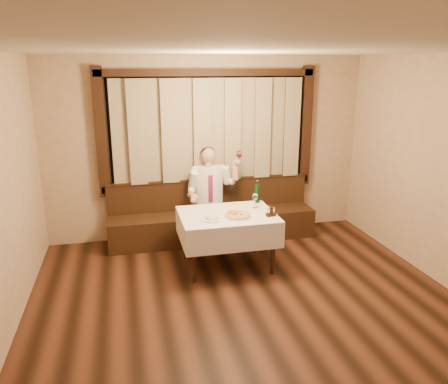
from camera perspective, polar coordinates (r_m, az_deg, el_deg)
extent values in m
cube|color=black|center=(4.69, 5.59, -18.43)|extent=(5.00, 6.00, 0.01)
cube|color=silver|center=(3.86, 6.79, 18.28)|extent=(5.00, 6.00, 0.01)
cube|color=tan|center=(6.88, -2.10, 5.70)|extent=(5.00, 0.01, 2.80)
cube|color=black|center=(6.81, -2.09, 8.16)|extent=(3.00, 0.02, 1.60)
cube|color=orange|center=(6.75, -7.92, 5.36)|extent=(0.50, 0.01, 0.40)
cube|color=black|center=(6.94, -1.96, 1.15)|extent=(3.30, 0.12, 0.10)
cube|color=black|center=(6.70, -2.10, 15.32)|extent=(3.30, 0.12, 0.10)
cube|color=black|center=(6.65, -15.79, 7.37)|extent=(0.16, 0.12, 1.90)
cube|color=black|center=(7.25, 10.61, 8.39)|extent=(0.16, 0.12, 1.90)
cube|color=#857355|center=(6.71, -1.93, 8.04)|extent=(2.90, 0.08, 1.55)
cube|color=black|center=(6.89, -1.48, -4.43)|extent=(3.20, 0.60, 0.45)
cube|color=black|center=(6.97, -1.91, -0.28)|extent=(3.20, 0.12, 0.45)
cube|color=black|center=(6.90, -1.93, 1.67)|extent=(3.20, 0.14, 0.04)
cylinder|color=black|center=(5.53, -3.95, -8.40)|extent=(0.06, 0.06, 0.71)
cylinder|color=black|center=(5.76, 6.39, -7.39)|extent=(0.06, 0.06, 0.71)
cylinder|color=black|center=(6.20, -5.07, -5.61)|extent=(0.06, 0.06, 0.71)
cylinder|color=black|center=(6.41, 4.20, -4.83)|extent=(0.06, 0.06, 0.71)
cube|color=black|center=(5.82, 0.45, -3.09)|extent=(1.20, 0.90, 0.04)
cube|color=silver|center=(5.81, 0.45, -2.88)|extent=(1.26, 0.96, 0.01)
cube|color=silver|center=(5.44, 1.64, -6.23)|extent=(1.26, 0.01, 0.35)
cube|color=silver|center=(6.31, -0.58, -2.99)|extent=(1.26, 0.01, 0.35)
cube|color=silver|center=(5.76, -5.68, -4.97)|extent=(0.01, 0.96, 0.35)
cube|color=silver|center=(6.04, 6.28, -3.98)|extent=(0.01, 0.96, 0.35)
cylinder|color=white|center=(5.70, 1.82, -3.16)|extent=(0.35, 0.35, 0.01)
cylinder|color=#D5581F|center=(5.70, 1.82, -3.06)|extent=(0.32, 0.32, 0.01)
torus|color=tan|center=(5.70, 1.82, -3.02)|extent=(0.33, 0.33, 0.02)
sphere|color=black|center=(5.71, 1.47, -2.92)|extent=(0.02, 0.02, 0.02)
sphere|color=black|center=(5.70, 2.25, -2.96)|extent=(0.02, 0.02, 0.02)
cylinder|color=white|center=(5.79, 1.22, -2.83)|extent=(0.26, 0.26, 0.02)
ellipsoid|color=#B95A1D|center=(5.78, 1.22, -2.42)|extent=(0.16, 0.16, 0.07)
cylinder|color=white|center=(5.59, -1.66, -3.56)|extent=(0.28, 0.28, 0.02)
ellipsoid|color=beige|center=(5.57, -1.66, -3.10)|extent=(0.17, 0.17, 0.08)
cylinder|color=#12541A|center=(6.25, 4.36, -0.21)|extent=(0.07, 0.07, 0.27)
cylinder|color=#12541A|center=(6.21, 4.39, 1.15)|extent=(0.03, 0.03, 0.06)
cylinder|color=silver|center=(6.20, 4.40, 1.48)|extent=(0.03, 0.03, 0.01)
cylinder|color=white|center=(6.05, 4.05, -2.06)|extent=(0.07, 0.07, 0.01)
cylinder|color=white|center=(6.04, 4.06, -1.53)|extent=(0.01, 0.01, 0.11)
ellipsoid|color=white|center=(6.00, 4.08, -0.60)|extent=(0.08, 0.08, 0.09)
cube|color=black|center=(5.74, 6.14, -2.96)|extent=(0.13, 0.08, 0.04)
cube|color=black|center=(5.72, 6.16, -2.32)|extent=(0.03, 0.06, 0.09)
cylinder|color=white|center=(5.71, 5.83, -2.56)|extent=(0.03, 0.03, 0.07)
cylinder|color=silver|center=(5.70, 5.84, -2.17)|extent=(0.04, 0.04, 0.01)
cylinder|color=white|center=(5.74, 6.47, -2.47)|extent=(0.03, 0.03, 0.07)
cylinder|color=silver|center=(5.73, 6.48, -2.08)|extent=(0.04, 0.04, 0.01)
cube|color=black|center=(6.66, -1.71, -2.35)|extent=(0.42, 0.47, 0.17)
cube|color=black|center=(6.54, -2.28, -5.61)|extent=(0.11, 0.12, 0.45)
cube|color=black|center=(6.58, -0.31, -5.44)|extent=(0.11, 0.12, 0.45)
ellipsoid|color=white|center=(6.70, -2.01, 1.02)|extent=(0.44, 0.27, 0.56)
cube|color=#931A44|center=(6.58, -1.76, 0.44)|extent=(0.07, 0.01, 0.42)
cylinder|color=tan|center=(6.62, -2.03, 3.71)|extent=(0.10, 0.10, 0.08)
sphere|color=tan|center=(6.60, -2.05, 4.86)|extent=(0.22, 0.22, 0.22)
ellipsoid|color=black|center=(6.62, -2.10, 5.18)|extent=(0.22, 0.22, 0.17)
sphere|color=white|center=(6.61, -3.80, 2.83)|extent=(0.14, 0.14, 0.14)
sphere|color=white|center=(6.69, -0.27, 3.02)|extent=(0.14, 0.14, 0.14)
sphere|color=tan|center=(6.28, -4.03, -1.16)|extent=(0.09, 0.09, 0.09)
sphere|color=tan|center=(6.54, 1.86, 3.92)|extent=(0.10, 0.10, 0.10)
cylinder|color=white|center=(6.50, 1.93, 4.23)|extent=(0.01, 0.01, 0.11)
ellipsoid|color=white|center=(6.48, 1.94, 4.99)|extent=(0.09, 0.09, 0.11)
ellipsoid|color=#4C070F|center=(6.49, 1.94, 4.81)|extent=(0.07, 0.07, 0.06)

